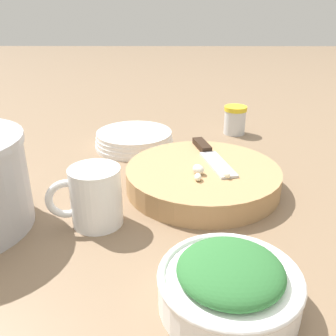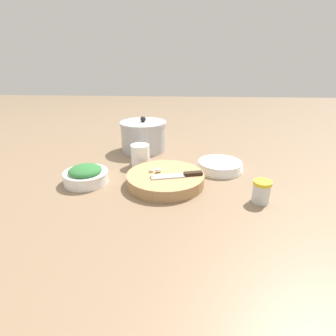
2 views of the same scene
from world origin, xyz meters
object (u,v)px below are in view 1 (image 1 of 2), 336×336
object	(u,v)px
coffee_mug	(94,197)
plate_stack	(134,139)
chef_knife	(210,154)
garlic_cloves	(204,172)
spice_jar	(235,120)
cutting_board	(202,177)
herb_bowl	(229,283)

from	to	relation	value
coffee_mug	plate_stack	bearing A→B (deg)	-5.33
chef_knife	plate_stack	xyz separation A→B (m)	(0.17, 0.17, -0.03)
garlic_cloves	spice_jar	xyz separation A→B (m)	(0.37, -0.12, -0.01)
cutting_board	herb_bowl	distance (m)	0.31
chef_knife	herb_bowl	size ratio (longest dim) A/B	1.13
herb_bowl	coffee_mug	world-z (taller)	coffee_mug
cutting_board	coffee_mug	world-z (taller)	coffee_mug
cutting_board	spice_jar	size ratio (longest dim) A/B	3.88
coffee_mug	spice_jar	bearing A→B (deg)	-33.18
chef_knife	plate_stack	bearing A→B (deg)	-58.75
chef_knife	plate_stack	size ratio (longest dim) A/B	1.00
spice_jar	herb_bowl	bearing A→B (deg)	170.54
garlic_cloves	plate_stack	bearing A→B (deg)	29.83
cutting_board	chef_knife	distance (m)	0.06
cutting_board	herb_bowl	size ratio (longest dim) A/B	1.73
cutting_board	herb_bowl	xyz separation A→B (m)	(-0.31, -0.01, 0.01)
herb_bowl	spice_jar	size ratio (longest dim) A/B	2.24
chef_knife	coffee_mug	size ratio (longest dim) A/B	1.63
garlic_cloves	spice_jar	distance (m)	0.39
cutting_board	chef_knife	xyz separation A→B (m)	(0.05, -0.02, 0.03)
cutting_board	herb_bowl	bearing A→B (deg)	-178.73
spice_jar	plate_stack	xyz separation A→B (m)	(-0.11, 0.27, -0.02)
garlic_cloves	coffee_mug	world-z (taller)	coffee_mug
cutting_board	garlic_cloves	bearing A→B (deg)	177.17
spice_jar	coffee_mug	world-z (taller)	coffee_mug
garlic_cloves	plate_stack	xyz separation A→B (m)	(0.26, 0.15, -0.03)
cutting_board	spice_jar	xyz separation A→B (m)	(0.33, -0.11, 0.02)
herb_bowl	spice_jar	distance (m)	0.65
herb_bowl	chef_knife	bearing A→B (deg)	-1.74
herb_bowl	plate_stack	bearing A→B (deg)	16.64
chef_knife	herb_bowl	distance (m)	0.37
herb_bowl	spice_jar	world-z (taller)	spice_jar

